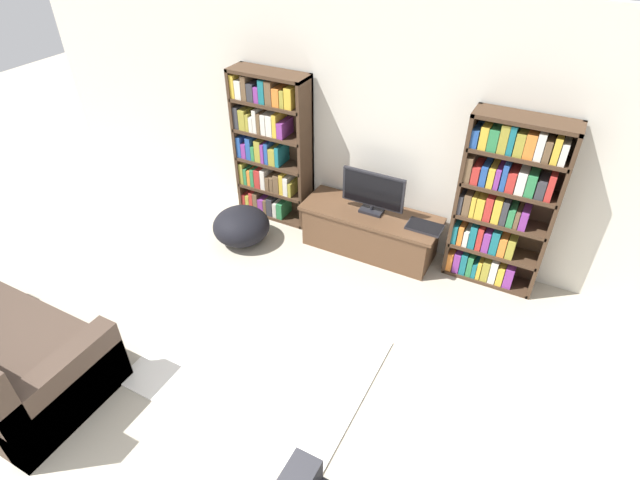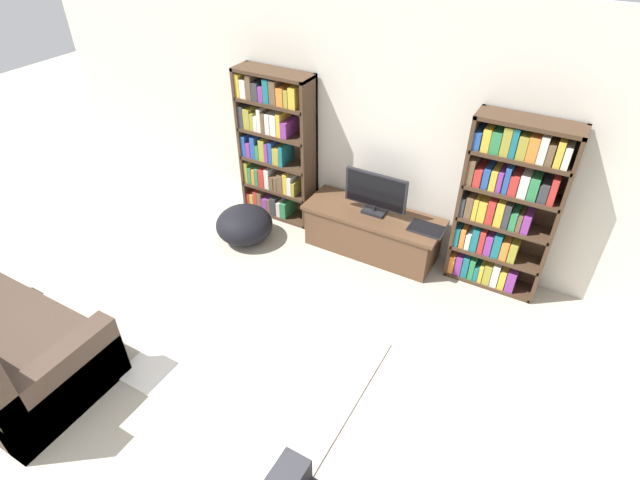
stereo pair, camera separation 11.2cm
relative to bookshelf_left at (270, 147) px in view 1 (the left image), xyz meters
The scene contains 8 objects.
wall_back 1.25m from the bookshelf_left, ahead, with size 8.80×0.06×2.60m.
bookshelf_left is the anchor object (origin of this frame).
bookshelf_right 2.54m from the bookshelf_left, ahead, with size 0.88×0.30×1.72m.
tv_stand 1.45m from the bookshelf_left, ahead, with size 1.47×0.53×0.48m.
television 1.32m from the bookshelf_left, ahead, with size 0.67×0.16×0.45m.
laptop 1.93m from the bookshelf_left, ahead, with size 0.35×0.22×0.03m.
area_rug 2.47m from the bookshelf_left, 61.09° to the right, with size 1.84×1.44×0.02m.
beanbag_ottoman 0.94m from the bookshelf_left, 90.89° to the right, with size 0.62×0.62×0.39m, color black.
Camera 1 is at (1.71, -0.20, 3.33)m, focal length 28.00 mm.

